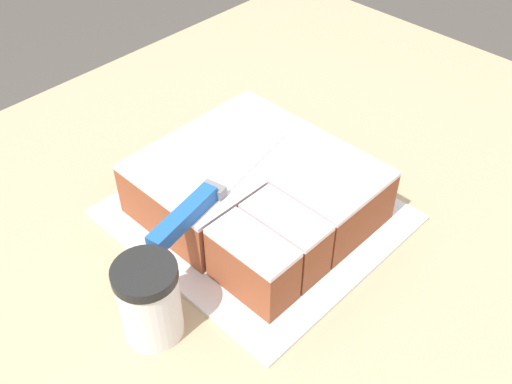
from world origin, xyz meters
The scene contains 5 objects.
countertop centered at (0.00, 0.00, 0.44)m, with size 1.40×1.10×0.89m.
cake_board centered at (-0.01, 0.01, 0.89)m, with size 0.35×0.38×0.01m.
cake centered at (-0.01, 0.01, 0.94)m, with size 0.27×0.30×0.09m.
knife centered at (-0.12, 0.01, 0.99)m, with size 0.29×0.08×0.02m.
coffee_cup centered at (-0.25, -0.04, 0.95)m, with size 0.08×0.08×0.12m.
Camera 1 is at (-0.48, -0.44, 1.52)m, focal length 42.00 mm.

